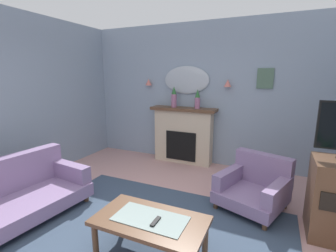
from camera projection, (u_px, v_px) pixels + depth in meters
wall_back at (210, 95)px, 4.84m from camera, size 6.22×0.10×2.84m
patterned_rug at (145, 238)px, 2.72m from camera, size 3.20×2.40×0.01m
fireplace at (183, 136)px, 5.02m from camera, size 1.36×0.36×1.16m
mantel_vase_right at (174, 97)px, 4.91m from camera, size 0.11×0.11×0.43m
mantel_vase_centre at (197, 99)px, 4.71m from camera, size 0.10×0.10×0.38m
wall_mirror at (186, 80)px, 4.91m from camera, size 0.96×0.06×0.56m
wall_sconce_left at (149, 82)px, 5.22m from camera, size 0.14×0.14×0.14m
wall_sconce_right at (228, 83)px, 4.53m from camera, size 0.14×0.14×0.14m
framed_picture at (265, 78)px, 4.31m from camera, size 0.28×0.03×0.36m
coffee_table at (150, 224)px, 2.35m from camera, size 1.10×0.60×0.45m
tv_remote at (156, 222)px, 2.27m from camera, size 0.04×0.16×0.02m
floral_couch at (11, 196)px, 3.02m from camera, size 1.04×1.79×0.76m
armchair_in_corner at (255, 186)px, 3.34m from camera, size 1.03×1.04×0.71m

